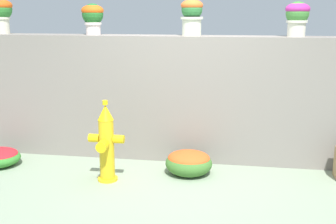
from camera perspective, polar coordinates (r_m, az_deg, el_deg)
ground_plane at (r=4.81m, az=1.40°, el=-10.62°), size 24.00×24.00×0.00m
stone_wall at (r=5.60m, az=2.98°, el=1.83°), size 5.94×0.41×1.66m
potted_plant_0 at (r=6.35m, az=-21.75°, el=12.65°), size 0.31×0.31×0.48m
potted_plant_1 at (r=5.78m, az=-10.21°, el=12.81°), size 0.29×0.29×0.41m
potted_plant_2 at (r=5.48m, az=3.26°, el=13.20°), size 0.29×0.29×0.47m
potted_plant_3 at (r=5.48m, az=17.19°, el=12.44°), size 0.29×0.29×0.42m
fire_hydrant at (r=4.97m, az=-8.39°, el=-4.33°), size 0.42×0.34×0.97m
flower_bush_left at (r=5.20m, az=2.84°, el=-6.78°), size 0.58×0.52×0.31m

